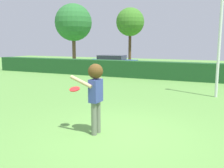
# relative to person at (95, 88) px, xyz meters

# --- Properties ---
(ground_plane) EXTENTS (60.00, 60.00, 0.00)m
(ground_plane) POSITION_rel_person_xyz_m (0.52, 0.19, -1.19)
(ground_plane) COLOR #639D45
(person) EXTENTS (0.79, 0.56, 1.81)m
(person) POSITION_rel_person_xyz_m (0.00, 0.00, 0.00)
(person) COLOR slate
(person) RESTS_ON ground
(frisbee) EXTENTS (0.28, 0.27, 0.10)m
(frisbee) POSITION_rel_person_xyz_m (-0.64, 0.04, -0.07)
(frisbee) COLOR red
(lamppost) EXTENTS (0.24, 0.24, 5.28)m
(lamppost) POSITION_rel_person_xyz_m (2.64, 6.08, 1.76)
(lamppost) COLOR silver
(lamppost) RESTS_ON ground
(hedge_row) EXTENTS (29.49, 0.90, 1.11)m
(hedge_row) POSITION_rel_person_xyz_m (0.52, 10.56, -0.63)
(hedge_row) COLOR #1E4E24
(hedge_row) RESTS_ON ground
(parked_car_blue) EXTENTS (4.32, 2.07, 1.25)m
(parked_car_blue) POSITION_rel_person_xyz_m (-6.06, 14.48, -0.50)
(parked_car_blue) COLOR #263FA5
(parked_car_blue) RESTS_ON ground
(birch_tree) EXTENTS (4.01, 4.01, 6.48)m
(birch_tree) POSITION_rel_person_xyz_m (-12.52, 18.61, 3.27)
(birch_tree) COLOR brown
(birch_tree) RESTS_ON ground
(oak_tree) EXTENTS (2.78, 2.78, 5.72)m
(oak_tree) POSITION_rel_person_xyz_m (-6.01, 18.75, 3.11)
(oak_tree) COLOR #523723
(oak_tree) RESTS_ON ground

